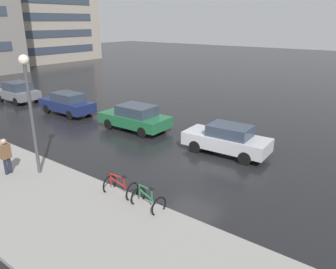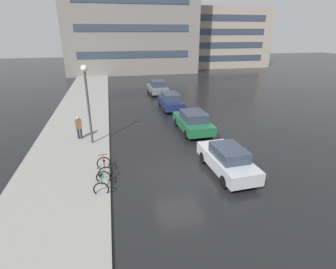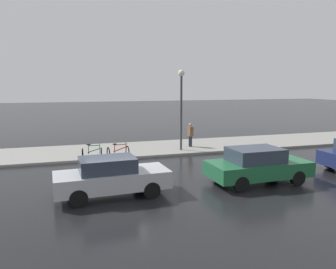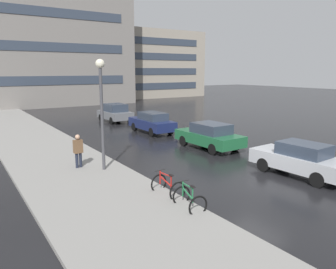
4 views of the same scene
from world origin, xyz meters
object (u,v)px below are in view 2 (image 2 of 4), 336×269
(bicycle_nearest, at_px, (102,182))
(car_green, at_px, (193,121))
(car_grey, at_px, (158,87))
(car_navy, at_px, (170,101))
(bicycle_second, at_px, (104,167))
(pedestrian, at_px, (79,127))
(streetlamp, at_px, (87,93))
(car_silver, at_px, (227,160))

(bicycle_nearest, distance_m, car_green, 9.13)
(bicycle_nearest, bearing_deg, car_grey, 72.45)
(car_navy, bearing_deg, bicycle_second, -118.16)
(pedestrian, bearing_deg, car_grey, 58.87)
(bicycle_nearest, distance_m, bicycle_second, 1.44)
(streetlamp, bearing_deg, bicycle_second, -78.72)
(bicycle_second, bearing_deg, car_navy, 61.84)
(car_grey, relative_size, pedestrian, 2.20)
(car_navy, bearing_deg, pedestrian, -141.03)
(car_green, height_order, car_navy, car_navy)
(bicycle_nearest, xyz_separation_m, car_navy, (6.12, 12.70, 0.40))
(car_green, xyz_separation_m, streetlamp, (-7.15, -0.96, 2.62))
(car_navy, distance_m, car_grey, 6.37)
(car_silver, distance_m, car_grey, 18.83)
(car_silver, distance_m, car_green, 6.23)
(bicycle_second, distance_m, car_navy, 12.78)
(bicycle_nearest, bearing_deg, car_green, 45.25)
(bicycle_nearest, bearing_deg, streetlamp, 97.50)
(car_silver, distance_m, car_navy, 12.45)
(pedestrian, bearing_deg, bicycle_second, -71.70)
(car_grey, xyz_separation_m, streetlamp, (-6.76, -13.55, 2.58))
(car_green, distance_m, pedestrian, 8.00)
(car_green, bearing_deg, streetlamp, -172.38)
(car_silver, bearing_deg, bicycle_nearest, -177.72)
(streetlamp, bearing_deg, car_green, 7.62)
(pedestrian, height_order, streetlamp, streetlamp)
(car_navy, distance_m, streetlamp, 10.26)
(bicycle_nearest, bearing_deg, bicycle_second, 86.53)
(car_green, xyz_separation_m, pedestrian, (-8.00, 0.00, 0.18))
(bicycle_nearest, relative_size, car_navy, 0.26)
(car_silver, relative_size, car_navy, 0.98)
(bicycle_second, height_order, car_green, car_green)
(bicycle_second, bearing_deg, car_silver, -10.78)
(bicycle_nearest, xyz_separation_m, pedestrian, (-1.58, 6.48, 0.57))
(pedestrian, bearing_deg, bicycle_nearest, -76.30)
(car_green, height_order, streetlamp, streetlamp)
(car_silver, bearing_deg, pedestrian, 141.75)
(car_grey, bearing_deg, bicycle_second, -108.62)
(bicycle_nearest, height_order, car_green, car_green)
(bicycle_nearest, xyz_separation_m, car_green, (6.42, 6.48, 0.39))
(car_silver, xyz_separation_m, pedestrian, (-7.90, 6.23, 0.20))
(car_green, bearing_deg, pedestrian, 180.00)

